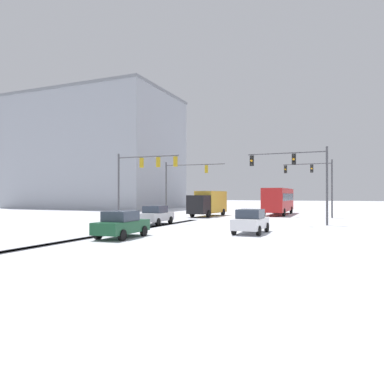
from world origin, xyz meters
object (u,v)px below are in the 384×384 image
(car_white_second, at_px, (251,221))
(box_truck_delivery, at_px, (208,203))
(traffic_signal_near_left, at_px, (142,171))
(car_dark_green_third, at_px, (122,224))
(traffic_signal_near_right, at_px, (298,170))
(traffic_signal_far_right, at_px, (314,177))
(bus_oncoming, at_px, (279,199))
(office_building_far_left_block, at_px, (97,153))
(traffic_signal_far_left, at_px, (182,178))
(car_silver_lead, at_px, (156,215))

(car_white_second, xyz_separation_m, box_truck_delivery, (-9.32, 16.98, 0.82))
(traffic_signal_near_left, height_order, car_dark_green_third, traffic_signal_near_left)
(traffic_signal_near_right, relative_size, car_dark_green_third, 1.58)
(traffic_signal_near_left, relative_size, traffic_signal_far_right, 1.00)
(bus_oncoming, distance_m, box_truck_delivery, 9.92)
(office_building_far_left_block, bearing_deg, traffic_signal_near_right, -33.42)
(traffic_signal_far_left, distance_m, traffic_signal_far_right, 15.15)
(traffic_signal_far_left, bearing_deg, car_white_second, -51.93)
(traffic_signal_far_right, relative_size, car_silver_lead, 1.56)
(traffic_signal_far_left, xyz_separation_m, car_dark_green_third, (5.39, -20.80, -3.69))
(traffic_signal_far_right, distance_m, office_building_far_left_block, 44.59)
(car_white_second, height_order, box_truck_delivery, box_truck_delivery)
(car_white_second, relative_size, bus_oncoming, 0.37)
(traffic_signal_far_right, height_order, car_silver_lead, traffic_signal_far_right)
(traffic_signal_far_right, distance_m, car_white_second, 19.84)
(traffic_signal_near_left, bearing_deg, traffic_signal_far_left, 92.41)
(traffic_signal_near_right, bearing_deg, box_truck_delivery, 139.71)
(car_silver_lead, distance_m, bus_oncoming, 21.13)
(car_white_second, distance_m, office_building_far_left_block, 52.80)
(car_silver_lead, height_order, bus_oncoming, bus_oncoming)
(traffic_signal_near_left, bearing_deg, box_truck_delivery, 79.31)
(traffic_signal_far_left, height_order, traffic_signal_far_right, same)
(traffic_signal_near_right, distance_m, traffic_signal_near_left, 13.90)
(bus_oncoming, height_order, box_truck_delivery, bus_oncoming)
(car_white_second, xyz_separation_m, bus_oncoming, (-2.10, 23.77, 1.18))
(traffic_signal_near_left, height_order, office_building_far_left_block, office_building_far_left_block)
(bus_oncoming, relative_size, office_building_far_left_block, 0.37)
(traffic_signal_far_right, xyz_separation_m, box_truck_delivery, (-11.97, -2.31, -2.98))
(car_silver_lead, distance_m, car_white_second, 10.20)
(box_truck_delivery, bearing_deg, car_silver_lead, -90.33)
(car_silver_lead, height_order, car_dark_green_third, same)
(office_building_far_left_block, bearing_deg, bus_oncoming, -16.01)
(car_silver_lead, height_order, car_white_second, same)
(car_silver_lead, xyz_separation_m, bus_oncoming, (7.29, 19.80, 1.18))
(car_dark_green_third, bearing_deg, office_building_far_left_block, 129.04)
(traffic_signal_far_left, bearing_deg, car_dark_green_third, -75.46)
(car_dark_green_third, relative_size, office_building_far_left_block, 0.14)
(car_silver_lead, bearing_deg, office_building_far_left_block, 134.18)
(traffic_signal_near_right, relative_size, box_truck_delivery, 0.88)
(traffic_signal_near_right, distance_m, traffic_signal_far_left, 16.32)
(traffic_signal_far_left, distance_m, box_truck_delivery, 4.26)
(traffic_signal_near_right, xyz_separation_m, bus_oncoming, (-4.33, 16.58, -2.67))
(car_silver_lead, height_order, box_truck_delivery, box_truck_delivery)
(traffic_signal_near_left, xyz_separation_m, car_silver_lead, (2.14, -1.25, -3.99))
(traffic_signal_near_right, relative_size, office_building_far_left_block, 0.22)
(traffic_signal_near_left, height_order, car_silver_lead, traffic_signal_near_left)
(car_white_second, bearing_deg, office_building_far_left_block, 138.56)
(traffic_signal_near_right, distance_m, traffic_signal_far_right, 12.11)
(traffic_signal_far_right, distance_m, car_dark_green_third, 26.75)
(car_dark_green_third, distance_m, box_truck_delivery, 22.69)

